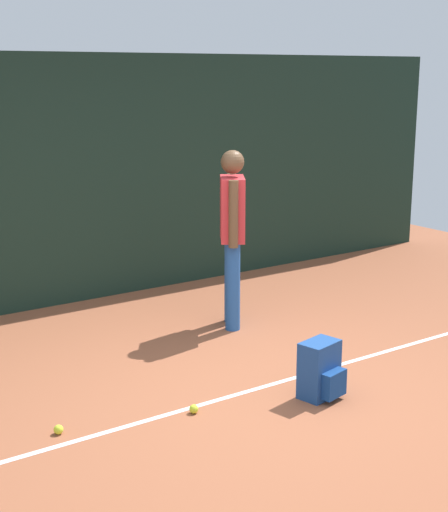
% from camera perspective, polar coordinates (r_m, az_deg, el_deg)
% --- Properties ---
extents(ground_plane, '(12.00, 12.00, 0.00)m').
position_cam_1_polar(ground_plane, '(5.94, 2.22, -10.18)').
color(ground_plane, '#9E5638').
extents(back_fence, '(10.00, 0.10, 2.60)m').
position_cam_1_polar(back_fence, '(8.11, -10.49, 5.67)').
color(back_fence, '#192D23').
rests_on(back_fence, ground).
extents(court_line, '(9.00, 0.05, 0.00)m').
position_cam_1_polar(court_line, '(5.96, 2.05, -10.07)').
color(court_line, white).
rests_on(court_line, ground).
extents(tennis_player, '(0.40, 0.46, 1.70)m').
position_cam_1_polar(tennis_player, '(7.15, 0.63, 2.13)').
color(tennis_player, '#2659A5').
rests_on(tennis_player, ground).
extents(backpack, '(0.34, 0.33, 0.44)m').
position_cam_1_polar(backpack, '(5.82, 7.30, -8.57)').
color(backpack, '#1E478C').
rests_on(backpack, ground).
extents(tennis_ball_near_player, '(0.07, 0.07, 0.07)m').
position_cam_1_polar(tennis_ball_near_player, '(5.58, -2.29, -11.44)').
color(tennis_ball_near_player, '#CCE033').
rests_on(tennis_ball_near_player, ground).
extents(tennis_ball_mid_court, '(0.07, 0.07, 0.07)m').
position_cam_1_polar(tennis_ball_mid_court, '(5.41, -12.36, -12.64)').
color(tennis_ball_mid_court, '#CCE033').
rests_on(tennis_ball_mid_court, ground).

